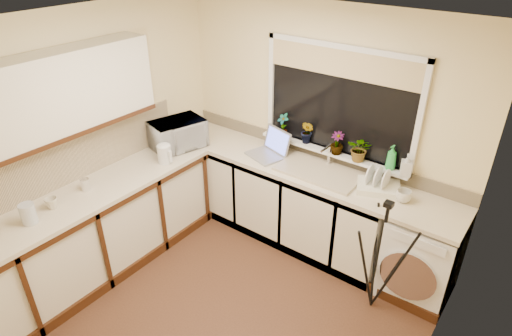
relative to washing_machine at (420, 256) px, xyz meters
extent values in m
plane|color=#523021|center=(-1.28, -1.19, -0.41)|extent=(3.20, 3.20, 0.00)
plane|color=white|center=(-1.28, -1.19, 2.04)|extent=(3.20, 3.20, 0.00)
plane|color=beige|center=(-1.28, 0.31, 0.81)|extent=(3.20, 0.00, 3.20)
plane|color=beige|center=(-1.28, -2.69, 0.81)|extent=(3.20, 0.00, 3.20)
plane|color=beige|center=(-2.88, -1.19, 0.81)|extent=(0.00, 3.00, 3.00)
plane|color=beige|center=(0.32, -1.19, 0.81)|extent=(0.00, 3.00, 3.00)
cube|color=silver|center=(-1.61, 0.01, 0.02)|extent=(2.55, 0.60, 0.86)
cube|color=silver|center=(-2.58, -1.49, 0.02)|extent=(0.54, 2.40, 0.86)
cube|color=beige|center=(-1.28, 0.01, 0.47)|extent=(3.20, 0.60, 0.04)
cube|color=beige|center=(-2.58, -1.49, 0.47)|extent=(0.60, 2.40, 0.04)
cube|color=silver|center=(-2.72, -1.64, 1.39)|extent=(0.28, 1.90, 0.70)
cube|color=beige|center=(-2.87, -1.49, 0.71)|extent=(0.02, 2.40, 0.45)
cube|color=beige|center=(-1.28, 0.29, 0.56)|extent=(3.20, 0.02, 0.14)
cube|color=black|center=(-1.08, 0.29, 1.14)|extent=(1.50, 0.02, 1.00)
cube|color=tan|center=(-1.08, 0.27, 1.51)|extent=(1.50, 0.02, 0.25)
cube|color=white|center=(-1.08, 0.24, 0.62)|extent=(1.60, 0.14, 0.03)
cube|color=tan|center=(-1.08, 0.01, 0.50)|extent=(0.82, 0.46, 0.03)
cylinder|color=silver|center=(-1.08, 0.19, 0.61)|extent=(0.03, 0.03, 0.24)
cube|color=white|center=(0.00, 0.00, 0.00)|extent=(0.61, 0.59, 0.83)
cube|color=gray|center=(-1.71, -0.04, 0.50)|extent=(0.43, 0.36, 0.02)
cube|color=#5D6EFC|center=(-1.66, 0.12, 0.63)|extent=(0.38, 0.19, 0.25)
cylinder|color=silver|center=(-2.45, -0.75, 0.58)|extent=(0.14, 0.14, 0.19)
cube|color=#EEEBCE|center=(-0.50, 0.05, 0.52)|extent=(0.46, 0.41, 0.06)
cylinder|color=#B8BCC4|center=(-2.56, -2.12, 0.58)|extent=(0.12, 0.12, 0.18)
cylinder|color=silver|center=(-2.64, -1.55, 0.54)|extent=(0.08, 0.08, 0.11)
imported|color=silver|center=(-2.60, -0.42, 0.64)|extent=(0.51, 0.63, 0.31)
imported|color=#999999|center=(-1.66, 0.22, 0.77)|extent=(0.16, 0.13, 0.26)
imported|color=#999999|center=(-1.37, 0.23, 0.76)|extent=(0.17, 0.15, 0.25)
imported|color=#999999|center=(-1.02, 0.21, 0.75)|extent=(0.16, 0.16, 0.23)
imported|color=#999999|center=(-0.78, 0.20, 0.76)|extent=(0.25, 0.22, 0.25)
imported|color=green|center=(-0.48, 0.23, 0.76)|extent=(0.11, 0.11, 0.24)
imported|color=#999999|center=(-0.33, 0.21, 0.74)|extent=(0.12, 0.12, 0.21)
imported|color=beige|center=(-0.25, 0.01, 0.54)|extent=(0.14, 0.14, 0.11)
imported|color=beige|center=(-2.61, -1.90, 0.54)|extent=(0.11, 0.11, 0.10)
camera|label=1|loc=(0.63, -3.31, 2.61)|focal=30.49mm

